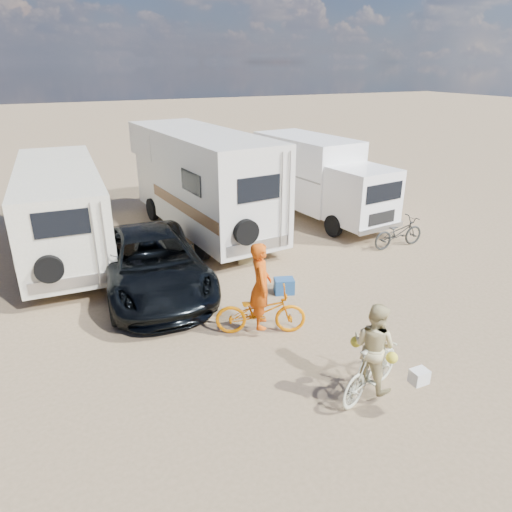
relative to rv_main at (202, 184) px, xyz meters
name	(u,v)px	position (x,y,z in m)	size (l,w,h in m)	color
ground	(319,326)	(0.23, -7.12, -1.71)	(140.00, 140.00, 0.00)	#937958
rv_main	(202,184)	(0.00, 0.00, 0.00)	(2.38, 7.39, 3.43)	silver
rv_left	(62,212)	(-4.48, -0.13, -0.38)	(2.22, 7.45, 2.67)	beige
box_truck	(321,180)	(4.51, -0.33, -0.25)	(2.04, 6.25, 2.92)	white
dark_suv	(152,263)	(-2.67, -3.69, -0.97)	(2.47, 5.36, 1.49)	black
bike_man	(261,311)	(-1.07, -6.80, -1.20)	(0.68, 1.95, 1.02)	#D06B00
bike_woman	(371,369)	(-0.21, -9.48, -1.20)	(0.49, 1.72, 1.04)	#B9BCA0
rider_man	(261,293)	(-1.07, -6.80, -0.76)	(0.70, 0.46, 1.91)	#C2470B
rider_woman	(373,355)	(-0.21, -9.48, -0.91)	(0.79, 0.61, 1.62)	#C9BA82
bike_parked	(398,233)	(5.12, -4.01, -1.23)	(0.64, 1.85, 0.97)	#242624
cooler	(284,286)	(0.29, -5.35, -1.52)	(0.49, 0.36, 0.40)	navy
crate	(246,257)	(0.21, -3.09, -1.55)	(0.42, 0.42, 0.34)	#918355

